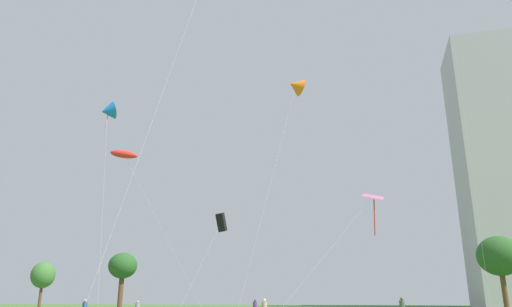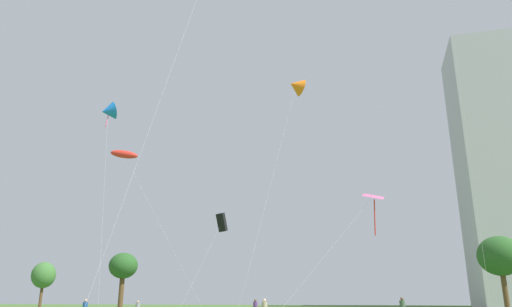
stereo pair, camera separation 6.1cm
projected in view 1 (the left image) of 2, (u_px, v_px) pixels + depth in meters
The scene contains 9 objects.
kite_flying_0 at pixel (296, 86), 60.82m from camera, with size 5.88×11.42×29.09m.
kite_flying_2 at pixel (124, 154), 42.85m from camera, with size 7.24×7.27×14.71m.
kite_flying_5 at pixel (108, 111), 51.64m from camera, with size 4.45×4.35×22.36m.
kite_flying_6 at pixel (221, 222), 55.43m from camera, with size 3.53×5.41×11.44m.
kite_flying_7 at pixel (373, 198), 42.06m from camera, with size 9.26×7.29×10.90m.
park_tree_0 at pixel (43, 275), 53.89m from camera, with size 2.64×2.64×5.77m.
park_tree_1 at pixel (123, 267), 58.90m from camera, with size 3.51×3.51×7.25m.
park_tree_2 at pixel (499, 256), 48.81m from camera, with size 4.45×4.45×7.97m.
distant_highrise_0 at pixel (505, 168), 110.20m from camera, with size 19.65×17.93×61.77m, color #A8A8AD.
Camera 1 is at (11.51, -18.26, 1.67)m, focal length 33.42 mm.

